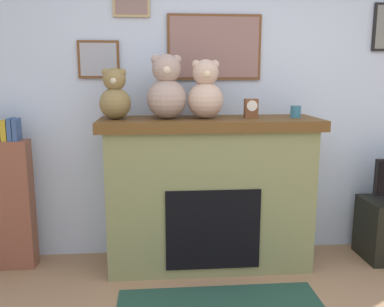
{
  "coord_description": "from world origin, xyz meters",
  "views": [
    {
      "loc": [
        -0.62,
        -1.53,
        1.54
      ],
      "look_at": [
        -0.35,
        1.67,
        0.93
      ],
      "focal_mm": 38.89,
      "sensor_mm": 36.0,
      "label": 1
    }
  ],
  "objects": [
    {
      "name": "mantel_clock",
      "position": [
        0.11,
        1.65,
        1.28
      ],
      "size": [
        0.1,
        0.08,
        0.15
      ],
      "color": "brown",
      "rests_on": "fireplace"
    },
    {
      "name": "fireplace",
      "position": [
        -0.21,
        1.67,
        0.61
      ],
      "size": [
        1.71,
        0.59,
        1.2
      ],
      "color": "#7D8252",
      "rests_on": "ground_plane"
    },
    {
      "name": "candle_jar",
      "position": [
        0.47,
        1.65,
        1.25
      ],
      "size": [
        0.08,
        0.08,
        0.1
      ],
      "primitive_type": "cylinder",
      "color": "teal",
      "rests_on": "fireplace"
    },
    {
      "name": "teddy_bear_brown",
      "position": [
        -0.54,
        1.65,
        1.42
      ],
      "size": [
        0.3,
        0.3,
        0.49
      ],
      "color": "tan",
      "rests_on": "fireplace"
    },
    {
      "name": "bookshelf",
      "position": [
        -1.8,
        1.74,
        0.57
      ],
      "size": [
        0.37,
        0.16,
        1.22
      ],
      "color": "brown",
      "rests_on": "ground_plane"
    },
    {
      "name": "teddy_bear_grey",
      "position": [
        -0.25,
        1.65,
        1.41
      ],
      "size": [
        0.28,
        0.28,
        0.45
      ],
      "color": "#C9AA93",
      "rests_on": "fireplace"
    },
    {
      "name": "back_wall",
      "position": [
        -0.0,
        2.0,
        1.31
      ],
      "size": [
        5.2,
        0.15,
        2.6
      ],
      "color": "silver",
      "rests_on": "ground_plane"
    },
    {
      "name": "teddy_bear_cream",
      "position": [
        -0.93,
        1.65,
        1.38
      ],
      "size": [
        0.24,
        0.24,
        0.38
      ],
      "color": "olive",
      "rests_on": "fireplace"
    }
  ]
}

